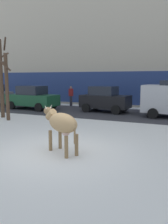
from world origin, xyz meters
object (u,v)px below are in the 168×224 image
(cow_tan, at_px, (62,123))
(pedestrian_near_billboard, at_px, (71,96))
(bare_tree_left_lot, at_px, (7,85))
(car_darkgreen_sedan, at_px, (32,98))
(car_black_hatchback, at_px, (105,99))
(bare_tree_right_lot, at_px, (1,76))

(cow_tan, relative_size, pedestrian_near_billboard, 1.08)
(cow_tan, relative_size, bare_tree_left_lot, 0.48)
(car_darkgreen_sedan, relative_size, car_black_hatchback, 1.19)
(pedestrian_near_billboard, bearing_deg, cow_tan, -64.17)
(car_black_hatchback, distance_m, bare_tree_left_lot, 6.98)
(car_black_hatchback, distance_m, bare_tree_right_lot, 7.24)
(car_darkgreen_sedan, relative_size, bare_tree_right_lot, 0.88)
(cow_tan, distance_m, car_black_hatchback, 9.71)
(pedestrian_near_billboard, bearing_deg, bare_tree_right_lot, -99.60)
(car_darkgreen_sedan, xyz_separation_m, bare_tree_left_lot, (1.70, -4.66, 1.13))
(car_darkgreen_sedan, height_order, bare_tree_right_lot, bare_tree_right_lot)
(pedestrian_near_billboard, distance_m, bare_tree_left_lot, 7.89)
(cow_tan, distance_m, pedestrian_near_billboard, 13.08)
(pedestrian_near_billboard, bearing_deg, car_black_hatchback, -29.69)
(car_darkgreen_sedan, bearing_deg, bare_tree_right_lot, -80.68)
(car_darkgreen_sedan, bearing_deg, cow_tan, -48.86)
(bare_tree_right_lot, bearing_deg, car_darkgreen_sedan, 99.32)
(car_black_hatchback, relative_size, bare_tree_left_lot, 0.94)
(cow_tan, distance_m, car_darkgreen_sedan, 11.47)
(car_black_hatchback, relative_size, bare_tree_right_lot, 0.74)
(cow_tan, height_order, car_black_hatchback, car_black_hatchback)
(cow_tan, height_order, bare_tree_left_lot, bare_tree_left_lot)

